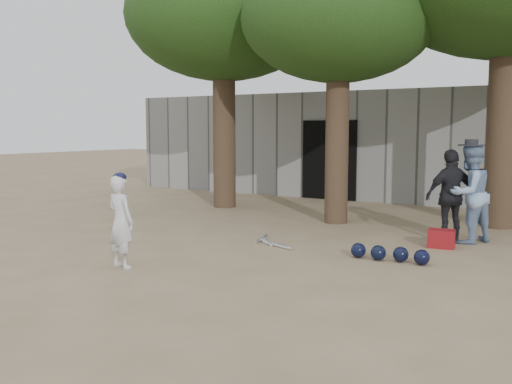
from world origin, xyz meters
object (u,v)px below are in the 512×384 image
Objects in this scene: red_bag at (441,239)px; spectator_blue at (469,193)px; spectator_dark at (451,196)px; boy_player at (121,222)px.

spectator_blue is at bearing 66.31° from red_bag.
spectator_blue is at bearing 151.95° from spectator_dark.
red_bag is (-0.29, -0.65, -0.71)m from spectator_blue.
boy_player is 5.61m from spectator_dark.
spectator_blue is (3.81, 4.44, 0.20)m from boy_player.
red_bag is (-0.00, -0.57, -0.66)m from spectator_dark.
spectator_dark reaches higher than boy_player.
red_bag is at bearing 44.59° from spectator_dark.
boy_player is 3.14× the size of red_bag.
boy_player is 5.20m from red_bag.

